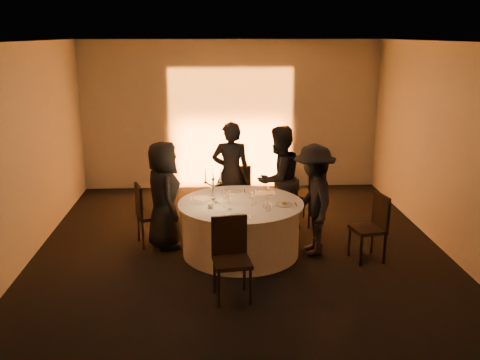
{
  "coord_description": "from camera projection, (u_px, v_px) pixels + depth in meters",
  "views": [
    {
      "loc": [
        -0.42,
        -7.26,
        3.1
      ],
      "look_at": [
        0.0,
        0.2,
        1.05
      ],
      "focal_mm": 40.0,
      "sensor_mm": 36.0,
      "label": 1
    }
  ],
  "objects": [
    {
      "name": "candelabra",
      "position": [
        213.0,
        189.0,
        7.52
      ],
      "size": [
        0.26,
        0.12,
        0.61
      ],
      "color": "silver",
      "rests_on": "banquet_table"
    },
    {
      "name": "guest_back_left",
      "position": [
        231.0,
        174.0,
        8.82
      ],
      "size": [
        0.66,
        0.46,
        1.74
      ],
      "primitive_type": "imported",
      "rotation": [
        0.0,
        0.0,
        3.07
      ],
      "color": "black",
      "rests_on": "floor"
    },
    {
      "name": "plate_back_right",
      "position": [
        263.0,
        193.0,
        8.04
      ],
      "size": [
        0.35,
        0.29,
        0.01
      ],
      "color": "silver",
      "rests_on": "banquet_table"
    },
    {
      "name": "guest_right",
      "position": [
        314.0,
        200.0,
        7.64
      ],
      "size": [
        0.64,
        1.07,
        1.61
      ],
      "primitive_type": "imported",
      "rotation": [
        0.0,
        0.0,
        -1.53
      ],
      "color": "black",
      "rests_on": "floor"
    },
    {
      "name": "tumbler_d",
      "position": [
        251.0,
        195.0,
        7.84
      ],
      "size": [
        0.07,
        0.07,
        0.09
      ],
      "primitive_type": "cylinder",
      "color": "white",
      "rests_on": "banquet_table"
    },
    {
      "name": "wine_glass_c",
      "position": [
        268.0,
        190.0,
        7.77
      ],
      "size": [
        0.07,
        0.07,
        0.19
      ],
      "color": "white",
      "rests_on": "banquet_table"
    },
    {
      "name": "tumbler_c",
      "position": [
        268.0,
        208.0,
        7.26
      ],
      "size": [
        0.07,
        0.07,
        0.09
      ],
      "primitive_type": "cylinder",
      "color": "white",
      "rests_on": "banquet_table"
    },
    {
      "name": "wall_right",
      "position": [
        451.0,
        150.0,
        7.6
      ],
      "size": [
        0.0,
        7.0,
        7.0
      ],
      "primitive_type": "plane",
      "rotation": [
        1.57,
        0.0,
        -1.57
      ],
      "color": "#BCB8AE",
      "rests_on": "floor"
    },
    {
      "name": "guest_back_right",
      "position": [
        279.0,
        179.0,
        8.5
      ],
      "size": [
        1.06,
        1.02,
        1.72
      ],
      "primitive_type": "imported",
      "rotation": [
        0.0,
        0.0,
        -2.5
      ],
      "color": "black",
      "rests_on": "floor"
    },
    {
      "name": "wine_glass_g",
      "position": [
        229.0,
        193.0,
        7.6
      ],
      "size": [
        0.07,
        0.07,
        0.19
      ],
      "color": "white",
      "rests_on": "banquet_table"
    },
    {
      "name": "chair_right",
      "position": [
        373.0,
        224.0,
        7.47
      ],
      "size": [
        0.49,
        0.49,
        0.95
      ],
      "rotation": [
        0.0,
        0.0,
        -1.37
      ],
      "color": "black",
      "rests_on": "floor"
    },
    {
      "name": "chair_front",
      "position": [
        231.0,
        253.0,
        6.41
      ],
      "size": [
        0.49,
        0.49,
        0.99
      ],
      "rotation": [
        0.0,
        0.0,
        0.13
      ],
      "color": "black",
      "rests_on": "floor"
    },
    {
      "name": "plate_right",
      "position": [
        284.0,
        204.0,
        7.52
      ],
      "size": [
        0.36,
        0.25,
        0.08
      ],
      "color": "silver",
      "rests_on": "banquet_table"
    },
    {
      "name": "wall_back",
      "position": [
        231.0,
        116.0,
        10.81
      ],
      "size": [
        7.0,
        0.0,
        7.0
      ],
      "primitive_type": "plane",
      "rotation": [
        1.57,
        0.0,
        0.0
      ],
      "color": "#BCB8AE",
      "rests_on": "floor"
    },
    {
      "name": "chair_left",
      "position": [
        146.0,
        211.0,
        8.01
      ],
      "size": [
        0.52,
        0.52,
        0.95
      ],
      "rotation": [
        0.0,
        0.0,
        1.88
      ],
      "color": "black",
      "rests_on": "floor"
    },
    {
      "name": "plate_left",
      "position": [
        203.0,
        199.0,
        7.79
      ],
      "size": [
        0.36,
        0.25,
        0.01
      ],
      "color": "silver",
      "rests_on": "banquet_table"
    },
    {
      "name": "wine_glass_b",
      "position": [
        230.0,
        200.0,
        7.3
      ],
      "size": [
        0.07,
        0.07,
        0.19
      ],
      "color": "white",
      "rests_on": "banquet_table"
    },
    {
      "name": "guest_left",
      "position": [
        164.0,
        195.0,
        7.86
      ],
      "size": [
        0.7,
        0.89,
        1.61
      ],
      "primitive_type": "imported",
      "rotation": [
        0.0,
        0.0,
        1.84
      ],
      "color": "black",
      "rests_on": "floor"
    },
    {
      "name": "banquet_table",
      "position": [
        241.0,
        228.0,
        7.74
      ],
      "size": [
        1.8,
        1.8,
        0.77
      ],
      "color": "black",
      "rests_on": "floor"
    },
    {
      "name": "wall_front",
      "position": [
        267.0,
        251.0,
        4.07
      ],
      "size": [
        7.0,
        0.0,
        7.0
      ],
      "primitive_type": "plane",
      "rotation": [
        -1.57,
        0.0,
        0.0
      ],
      "color": "#BCB8AE",
      "rests_on": "floor"
    },
    {
      "name": "coffee_cup",
      "position": [
        210.0,
        206.0,
        7.38
      ],
      "size": [
        0.11,
        0.11,
        0.07
      ],
      "color": "silver",
      "rests_on": "banquet_table"
    },
    {
      "name": "tumbler_a",
      "position": [
        266.0,
        205.0,
        7.37
      ],
      "size": [
        0.07,
        0.07,
        0.09
      ],
      "primitive_type": "cylinder",
      "color": "white",
      "rests_on": "banquet_table"
    },
    {
      "name": "chair_back_left",
      "position": [
        237.0,
        189.0,
        9.03
      ],
      "size": [
        0.44,
        0.44,
        0.99
      ],
      "rotation": [
        0.0,
        0.0,
        -3.13
      ],
      "color": "black",
      "rests_on": "floor"
    },
    {
      "name": "wine_glass_a",
      "position": [
        224.0,
        198.0,
        7.39
      ],
      "size": [
        0.07,
        0.07,
        0.19
      ],
      "color": "white",
      "rests_on": "banquet_table"
    },
    {
      "name": "uplighter_fixture",
      "position": [
        232.0,
        188.0,
        10.9
      ],
      "size": [
        0.25,
        0.12,
        0.1
      ],
      "primitive_type": "cube",
      "color": "black",
      "rests_on": "floor"
    },
    {
      "name": "chair_back_right",
      "position": [
        311.0,
        191.0,
        8.86
      ],
      "size": [
        0.64,
        0.64,
        1.03
      ],
      "rotation": [
        0.0,
        0.0,
        -2.37
      ],
      "color": "black",
      "rests_on": "floor"
    },
    {
      "name": "plate_front",
      "position": [
        238.0,
        217.0,
        7.02
      ],
      "size": [
        0.35,
        0.28,
        0.01
      ],
      "color": "silver",
      "rests_on": "banquet_table"
    },
    {
      "name": "tumbler_b",
      "position": [
        226.0,
        196.0,
        7.79
      ],
      "size": [
        0.07,
        0.07,
        0.09
      ],
      "primitive_type": "cylinder",
      "color": "white",
      "rests_on": "banquet_table"
    },
    {
      "name": "wall_left",
      "position": [
        21.0,
        155.0,
        7.28
      ],
      "size": [
        0.0,
        7.0,
        7.0
      ],
      "primitive_type": "plane",
      "rotation": [
        1.57,
        0.0,
        1.57
      ],
      "color": "#BCB8AE",
      "rests_on": "floor"
    },
    {
      "name": "floor",
      "position": [
        241.0,
        253.0,
        7.84
      ],
      "size": [
        7.0,
        7.0,
        0.0
      ],
      "primitive_type": "plane",
      "color": "black",
      "rests_on": "ground"
    },
    {
      "name": "wine_glass_d",
      "position": [
        211.0,
        187.0,
        7.89
      ],
      "size": [
        0.07,
        0.07,
        0.19
      ],
      "color": "white",
      "rests_on": "banquet_table"
    },
    {
      "name": "plate_back_left",
      "position": [
        233.0,
        191.0,
        8.16
      ],
      "size": [
        0.36,
        0.28,
        0.01
      ],
      "color": "silver",
      "rests_on": "banquet_table"
    },
    {
      "name": "ceiling",
      "position": [
        241.0,
        42.0,
        7.04
      ],
      "size": [
        7.0,
        7.0,
        0.0
      ],
      "primitive_type": "plane",
      "rotation": [
        3.14,
        0.0,
        0.0
      ],
      "color": "silver",
      "rests_on": "wall_back"
    },
    {
      "name": "wine_glass_f",
      "position": [
        253.0,
        196.0,
        7.46
      ],
      "size": [
        0.07,
        0.07,
        0.19
      ],
      "color": "white",
      "rests_on": "banquet_table"
    },
    {
      "name": "wine_glass_e",
      "position": [
        256.0,
        194.0,
        7.58
      ],
      "size": [
        0.07,
        0.07,
        0.19
      ],
      "color": "white",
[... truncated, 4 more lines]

